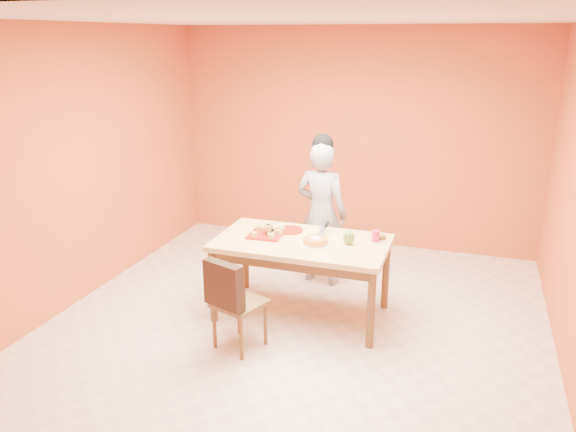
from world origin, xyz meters
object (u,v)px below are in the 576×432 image
(dining_table, at_px, (302,250))
(dining_chair, at_px, (238,301))
(magenta_glass, at_px, (375,236))
(egg_ornament, at_px, (349,237))
(checker_tin, at_px, (380,237))
(pastry_platter, at_px, (266,235))
(sponge_cake, at_px, (315,241))
(red_dinner_plate, at_px, (290,230))
(person, at_px, (321,214))

(dining_table, height_order, dining_chair, dining_chair)
(magenta_glass, bearing_deg, dining_table, -163.32)
(egg_ornament, xyz_separation_m, checker_tin, (0.24, 0.25, -0.05))
(pastry_platter, relative_size, egg_ornament, 2.33)
(sponge_cake, bearing_deg, checker_tin, 34.29)
(red_dinner_plate, relative_size, sponge_cake, 1.15)
(egg_ornament, bearing_deg, dining_chair, -147.89)
(person, distance_m, egg_ornament, 0.90)
(person, xyz_separation_m, egg_ornament, (0.47, -0.77, 0.05))
(dining_chair, distance_m, red_dinner_plate, 1.03)
(dining_chair, relative_size, pastry_platter, 2.69)
(dining_table, bearing_deg, dining_chair, -113.36)
(pastry_platter, height_order, egg_ornament, egg_ornament)
(red_dinner_plate, bearing_deg, sponge_cake, -40.40)
(pastry_platter, height_order, red_dinner_plate, pastry_platter)
(pastry_platter, bearing_deg, red_dinner_plate, 49.60)
(dining_table, relative_size, dining_chair, 1.91)
(pastry_platter, bearing_deg, sponge_cake, -10.30)
(dining_table, distance_m, dining_chair, 0.85)
(egg_ornament, height_order, checker_tin, egg_ornament)
(person, bearing_deg, dining_chair, 87.40)
(dining_chair, height_order, magenta_glass, magenta_glass)
(sponge_cake, distance_m, checker_tin, 0.64)
(magenta_glass, bearing_deg, dining_chair, -135.94)
(red_dinner_plate, height_order, magenta_glass, magenta_glass)
(dining_chair, relative_size, person, 0.54)
(person, relative_size, pastry_platter, 4.96)
(sponge_cake, distance_m, magenta_glass, 0.57)
(sponge_cake, distance_m, egg_ornament, 0.31)
(red_dinner_plate, relative_size, magenta_glass, 2.58)
(pastry_platter, distance_m, magenta_glass, 1.03)
(checker_tin, bearing_deg, dining_table, -157.27)
(pastry_platter, height_order, sponge_cake, sponge_cake)
(dining_table, relative_size, sponge_cake, 7.12)
(checker_tin, bearing_deg, dining_chair, -134.14)
(person, bearing_deg, sponge_cake, 109.88)
(pastry_platter, bearing_deg, egg_ornament, 1.27)
(checker_tin, bearing_deg, pastry_platter, -165.66)
(checker_tin, bearing_deg, sponge_cake, -145.71)
(person, xyz_separation_m, red_dinner_plate, (-0.16, -0.59, -0.01))
(dining_table, xyz_separation_m, sponge_cake, (0.15, -0.07, 0.13))
(pastry_platter, bearing_deg, magenta_glass, 9.89)
(dining_chair, height_order, checker_tin, dining_chair)
(red_dinner_plate, distance_m, sponge_cake, 0.45)
(sponge_cake, bearing_deg, person, 101.87)
(dining_table, distance_m, egg_ornament, 0.47)
(pastry_platter, bearing_deg, person, 67.41)
(dining_chair, xyz_separation_m, sponge_cake, (0.48, 0.67, 0.36))
(magenta_glass, bearing_deg, egg_ornament, -143.50)
(dining_table, height_order, checker_tin, checker_tin)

